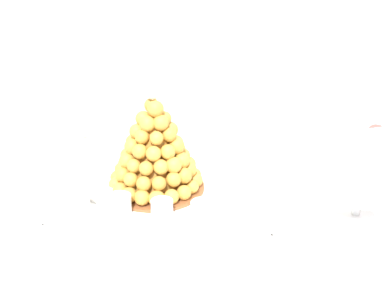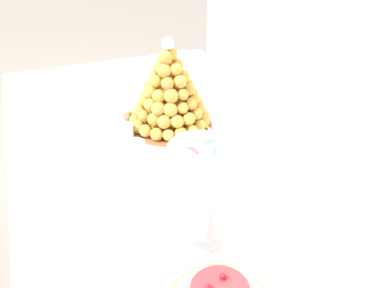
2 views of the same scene
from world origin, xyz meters
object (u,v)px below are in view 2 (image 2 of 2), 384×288
(dessert_cup_centre, at_px, (125,133))
(macaron_goblet, at_px, (201,186))
(serving_tray, at_px, (154,135))
(dessert_cup_mid_left, at_px, (121,117))
(dessert_cup_right, at_px, (142,167))
(dessert_cup_left, at_px, (113,103))
(wine_glass, at_px, (183,61))
(dessert_cup_mid_right, at_px, (134,150))
(croquembouche, at_px, (169,94))
(creme_brulee_ramekin, at_px, (146,106))

(dessert_cup_centre, distance_m, macaron_goblet, 0.50)
(serving_tray, distance_m, dessert_cup_mid_left, 0.13)
(dessert_cup_right, bearing_deg, dessert_cup_left, 178.97)
(dessert_cup_centre, bearing_deg, dessert_cup_right, 0.39)
(dessert_cup_left, distance_m, wine_glass, 0.30)
(serving_tray, height_order, dessert_cup_mid_right, dessert_cup_mid_right)
(croquembouche, height_order, macaron_goblet, croquembouche)
(creme_brulee_ramekin, distance_m, wine_glass, 0.23)
(dessert_cup_mid_left, xyz_separation_m, creme_brulee_ramekin, (-0.06, 0.10, -0.01))
(dessert_cup_centre, bearing_deg, serving_tray, 93.56)
(serving_tray, bearing_deg, dessert_cup_left, -158.34)
(serving_tray, relative_size, wine_glass, 3.31)
(wine_glass, bearing_deg, croquembouche, -28.05)
(dessert_cup_centre, height_order, wine_glass, wine_glass)
(dessert_cup_left, relative_size, wine_glass, 0.38)
(serving_tray, bearing_deg, croquembouche, 116.93)
(dessert_cup_right, xyz_separation_m, macaron_goblet, (0.28, 0.06, 0.12))
(dessert_cup_left, height_order, wine_glass, wine_glass)
(dessert_cup_left, bearing_deg, dessert_cup_right, -1.03)
(dessert_cup_mid_right, xyz_separation_m, dessert_cup_right, (0.10, -0.00, 0.00))
(creme_brulee_ramekin, xyz_separation_m, wine_glass, (-0.11, 0.17, 0.10))
(dessert_cup_left, relative_size, dessert_cup_mid_left, 1.00)
(croquembouche, bearing_deg, serving_tray, -63.07)
(dessert_cup_mid_right, height_order, macaron_goblet, macaron_goblet)
(dessert_cup_centre, relative_size, dessert_cup_mid_right, 0.87)
(dessert_cup_mid_right, relative_size, wine_glass, 0.39)
(dessert_cup_centre, relative_size, dessert_cup_right, 0.87)
(serving_tray, distance_m, creme_brulee_ramekin, 0.17)
(dessert_cup_mid_left, relative_size, creme_brulee_ramekin, 0.59)
(macaron_goblet, bearing_deg, dessert_cup_right, -167.70)
(dessert_cup_mid_left, height_order, dessert_cup_centre, same)
(creme_brulee_ramekin, relative_size, macaron_goblet, 0.40)
(creme_brulee_ramekin, relative_size, wine_glass, 0.63)
(dessert_cup_left, bearing_deg, dessert_cup_mid_right, -0.63)
(dessert_cup_centre, xyz_separation_m, creme_brulee_ramekin, (-0.17, 0.11, -0.01))
(dessert_cup_centre, height_order, dessert_cup_mid_right, dessert_cup_centre)
(dessert_cup_right, relative_size, creme_brulee_ramekin, 0.61)
(dessert_cup_mid_right, distance_m, macaron_goblet, 0.40)
(croquembouche, relative_size, creme_brulee_ramekin, 2.82)
(dessert_cup_mid_left, distance_m, dessert_cup_right, 0.30)
(creme_brulee_ramekin, bearing_deg, dessert_cup_mid_right, -21.77)
(dessert_cup_centre, relative_size, creme_brulee_ramekin, 0.53)
(dessert_cup_mid_right, height_order, dessert_cup_right, dessert_cup_right)
(dessert_cup_left, xyz_separation_m, macaron_goblet, (0.69, 0.05, 0.12))
(dessert_cup_mid_left, bearing_deg, creme_brulee_ramekin, 121.96)
(croquembouche, relative_size, dessert_cup_mid_left, 4.78)
(croquembouche, bearing_deg, dessert_cup_mid_left, -116.05)
(dessert_cup_mid_right, bearing_deg, dessert_cup_left, 179.37)
(dessert_cup_mid_right, xyz_separation_m, creme_brulee_ramekin, (-0.27, 0.11, -0.01))
(dessert_cup_mid_left, distance_m, macaron_goblet, 0.60)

